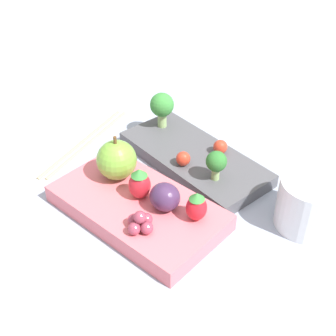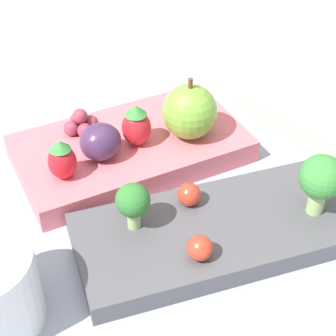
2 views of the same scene
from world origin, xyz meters
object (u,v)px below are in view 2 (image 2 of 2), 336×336
Objects in this scene: cherry_tomato_1 at (200,248)px; strawberry_0 at (136,126)px; plum at (101,142)px; broccoli_floret_1 at (133,202)px; chopsticks_pair at (313,141)px; grape_cluster at (81,124)px; broccoli_floret_0 at (321,179)px; apple at (190,112)px; bento_box_savoury at (212,233)px; bento_box_fruit at (131,149)px; cherry_tomato_0 at (189,194)px; strawberry_1 at (62,160)px.

strawberry_0 is at bearing -97.14° from cherry_tomato_1.
broccoli_floret_1 is at bearing 83.46° from plum.
grape_cluster is at bearing -25.13° from chopsticks_pair.
broccoli_floret_0 is 0.15m from apple.
chopsticks_pair is at bearing 161.72° from strawberry_0.
cherry_tomato_1 is 0.33× the size of apple.
broccoli_floret_1 reaches higher than plum.
grape_cluster is (0.00, -0.05, -0.01)m from plum.
bento_box_savoury is at bearing -17.05° from broccoli_floret_0.
plum is 0.05m from grape_cluster.
bento_box_fruit is at bearing -160.54° from plum.
apple is at bearing 149.40° from grape_cluster.
broccoli_floret_0 is 0.13m from chopsticks_pair.
bento_box_fruit is 0.07m from apple.
apple is 0.05m from strawberry_0.
bento_box_fruit is 6.23× the size of grape_cluster.
bento_box_fruit reaches higher than chopsticks_pair.
cherry_tomato_1 reaches higher than bento_box_fruit.
apple is (-0.05, 0.02, 0.04)m from bento_box_fruit.
bento_box_savoury is 5.63× the size of broccoli_floret_1.
apple is at bearing -73.28° from broccoli_floret_0.
broccoli_floret_1 is at bearing -60.94° from cherry_tomato_1.
strawberry_0 reaches higher than bento_box_fruit.
bento_box_savoury is at bearing 106.07° from grape_cluster.
cherry_tomato_0 is (0.00, -0.03, 0.02)m from bento_box_savoury.
strawberry_0 reaches higher than cherry_tomato_0.
apple reaches higher than strawberry_0.
strawberry_0 is (0.01, -0.12, 0.03)m from bento_box_savoury.
broccoli_floret_1 is at bearing -27.38° from bento_box_savoury.
bento_box_savoury is 0.10m from broccoli_floret_0.
apple is at bearing -139.86° from broccoli_floret_1.
cherry_tomato_0 is at bearing 136.34° from strawberry_1.
grape_cluster reaches higher than bento_box_fruit.
bento_box_savoury is 6.24× the size of plum.
bento_box_fruit is 0.05m from grape_cluster.
broccoli_floret_0 reaches higher than cherry_tomato_0.
bento_box_fruit is 0.05m from plum.
cherry_tomato_0 is (-0.01, 0.10, 0.02)m from bento_box_fruit.
cherry_tomato_0 is 0.52× the size of strawberry_1.
grape_cluster reaches higher than chopsticks_pair.
broccoli_floret_0 reaches higher than bento_box_fruit.
cherry_tomato_0 reaches higher than bento_box_savoury.
strawberry_1 is at bearing 9.73° from strawberry_0.
grape_cluster is at bearing -93.58° from broccoli_floret_1.
apple is at bearing 159.60° from bento_box_fruit.
broccoli_floret_0 is 1.32× the size of strawberry_0.
strawberry_1 is at bearing -66.19° from cherry_tomato_1.
cherry_tomato_1 is at bearing 63.19° from apple.
bento_box_fruit is 5.19× the size of strawberry_0.
strawberry_0 is (0.00, -0.09, 0.02)m from cherry_tomato_0.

